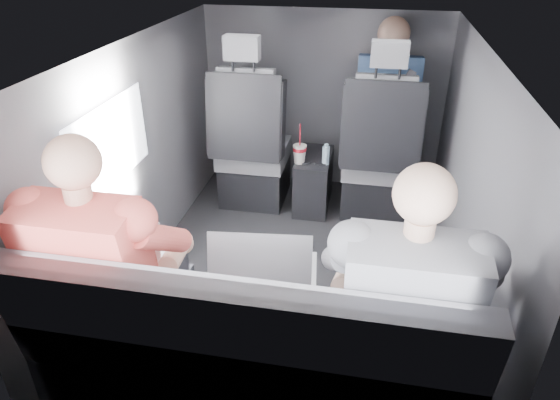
% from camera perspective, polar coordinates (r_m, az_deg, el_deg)
% --- Properties ---
extents(floor, '(2.60, 2.60, 0.00)m').
position_cam_1_polar(floor, '(3.05, 1.56, -8.50)').
color(floor, black).
rests_on(floor, ground).
extents(ceiling, '(2.60, 2.60, 0.00)m').
position_cam_1_polar(ceiling, '(2.48, 1.99, 17.15)').
color(ceiling, '#B2B2AD').
rests_on(ceiling, panel_back).
extents(panel_left, '(0.02, 2.60, 1.35)m').
position_cam_1_polar(panel_left, '(2.96, -15.75, 4.29)').
color(panel_left, '#56565B').
rests_on(panel_left, floor).
extents(panel_right, '(0.02, 2.60, 1.35)m').
position_cam_1_polar(panel_right, '(2.72, 20.78, 1.23)').
color(panel_right, '#56565B').
rests_on(panel_right, floor).
extents(panel_front, '(1.80, 0.02, 1.35)m').
position_cam_1_polar(panel_front, '(3.90, 4.89, 11.17)').
color(panel_front, '#56565B').
rests_on(panel_front, floor).
extents(panel_back, '(1.80, 0.02, 1.35)m').
position_cam_1_polar(panel_back, '(1.65, -5.87, -16.71)').
color(panel_back, '#56565B').
rests_on(panel_back, floor).
extents(side_window, '(0.02, 0.75, 0.42)m').
position_cam_1_polar(side_window, '(2.63, -18.73, 6.01)').
color(side_window, white).
rests_on(side_window, panel_left).
extents(seatbelt, '(0.35, 0.11, 0.59)m').
position_cam_1_polar(seatbelt, '(3.25, 11.71, 9.33)').
color(seatbelt, black).
rests_on(seatbelt, front_seat_right).
extents(front_seat_left, '(0.52, 0.58, 1.26)m').
position_cam_1_polar(front_seat_left, '(3.64, -3.19, 5.32)').
color(front_seat_left, black).
rests_on(front_seat_left, floor).
extents(front_seat_right, '(0.52, 0.58, 1.26)m').
position_cam_1_polar(front_seat_right, '(3.55, 11.10, 4.14)').
color(front_seat_right, black).
rests_on(front_seat_right, floor).
extents(center_console, '(0.24, 0.48, 0.41)m').
position_cam_1_polar(center_console, '(3.69, 3.85, 2.19)').
color(center_console, black).
rests_on(center_console, floor).
extents(rear_bench, '(1.60, 0.57, 0.92)m').
position_cam_1_polar(rear_bench, '(2.08, -3.43, -19.24)').
color(rear_bench, slate).
rests_on(rear_bench, floor).
extents(soda_cup, '(0.09, 0.09, 0.29)m').
position_cam_1_polar(soda_cup, '(3.47, 2.26, 5.37)').
color(soda_cup, white).
rests_on(soda_cup, center_console).
extents(water_bottle, '(0.05, 0.05, 0.15)m').
position_cam_1_polar(water_bottle, '(3.46, 5.27, 5.15)').
color(water_bottle, '#B0CCEE').
rests_on(water_bottle, center_console).
extents(laptop_white, '(0.37, 0.36, 0.25)m').
position_cam_1_polar(laptop_white, '(2.22, -16.46, -5.80)').
color(laptop_white, white).
rests_on(laptop_white, passenger_rear_left).
extents(laptop_silver, '(0.42, 0.39, 0.28)m').
position_cam_1_polar(laptop_silver, '(2.03, -1.63, -7.94)').
color(laptop_silver, '#ACACB1').
rests_on(laptop_silver, rear_bench).
extents(laptop_black, '(0.39, 0.41, 0.23)m').
position_cam_1_polar(laptop_black, '(2.05, 12.21, -8.55)').
color(laptop_black, black).
rests_on(laptop_black, passenger_rear_right).
extents(passenger_rear_left, '(0.53, 0.65, 1.27)m').
position_cam_1_polar(passenger_rear_left, '(2.10, -18.47, -8.00)').
color(passenger_rear_left, '#313135').
rests_on(passenger_rear_left, rear_bench).
extents(passenger_rear_right, '(0.53, 0.64, 1.26)m').
position_cam_1_polar(passenger_rear_right, '(1.88, 13.79, -12.13)').
color(passenger_rear_right, navy).
rests_on(passenger_rear_right, rear_bench).
extents(passenger_front_right, '(0.43, 0.43, 0.91)m').
position_cam_1_polar(passenger_front_right, '(3.66, 12.08, 10.91)').
color(passenger_front_right, navy).
rests_on(passenger_front_right, front_seat_right).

